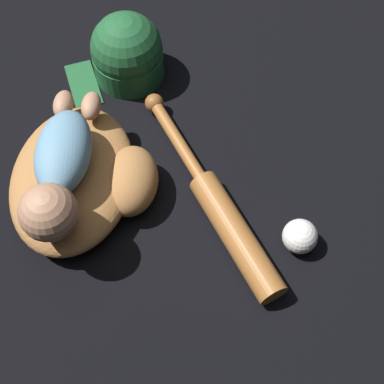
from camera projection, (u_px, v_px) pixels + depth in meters
ground_plane at (70, 164)px, 1.23m from camera, size 6.00×6.00×0.00m
baseball_glove at (83, 178)px, 1.15m from camera, size 0.44×0.39×0.10m
baby_figure at (59, 170)px, 1.04m from camera, size 0.37×0.21×0.11m
baseball_bat at (222, 212)px, 1.13m from camera, size 0.39×0.46×0.06m
baseball at (300, 236)px, 1.10m from camera, size 0.07×0.07×0.07m
baseball_cap at (127, 53)px, 1.30m from camera, size 0.25×0.25×0.17m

